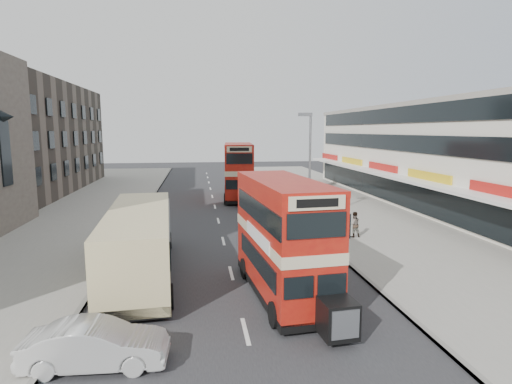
{
  "coord_description": "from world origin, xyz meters",
  "views": [
    {
      "loc": [
        -1.55,
        -11.5,
        6.89
      ],
      "look_at": [
        0.95,
        6.07,
        4.26
      ],
      "focal_mm": 29.34,
      "sensor_mm": 36.0,
      "label": 1
    }
  ],
  "objects_px": {
    "street_lamp": "(309,159)",
    "car_right_b": "(275,210)",
    "car_right_c": "(264,188)",
    "pedestrian_near": "(354,224)",
    "coach": "(139,240)",
    "car_right_a": "(295,222)",
    "bus_main": "(283,237)",
    "bus_second": "(239,171)",
    "car_left_front": "(96,345)",
    "cyclist": "(270,212)",
    "pedestrian_far": "(305,189)"
  },
  "relations": [
    {
      "from": "coach",
      "to": "car_right_a",
      "type": "xyz_separation_m",
      "value": [
        9.3,
        7.26,
        -1.0
      ]
    },
    {
      "from": "coach",
      "to": "car_right_b",
      "type": "xyz_separation_m",
      "value": [
        8.86,
        12.04,
        -1.06
      ]
    },
    {
      "from": "cyclist",
      "to": "bus_main",
      "type": "bearing_deg",
      "value": -102.01
    },
    {
      "from": "pedestrian_near",
      "to": "pedestrian_far",
      "type": "bearing_deg",
      "value": -96.38
    },
    {
      "from": "car_right_b",
      "to": "car_right_c",
      "type": "distance_m",
      "value": 12.5
    },
    {
      "from": "bus_main",
      "to": "pedestrian_far",
      "type": "distance_m",
      "value": 25.25
    },
    {
      "from": "bus_main",
      "to": "bus_second",
      "type": "relative_size",
      "value": 0.87
    },
    {
      "from": "car_left_front",
      "to": "cyclist",
      "type": "bearing_deg",
      "value": -21.58
    },
    {
      "from": "car_right_a",
      "to": "pedestrian_near",
      "type": "distance_m",
      "value": 4.03
    },
    {
      "from": "car_right_a",
      "to": "pedestrian_far",
      "type": "distance_m",
      "value": 14.14
    },
    {
      "from": "car_right_a",
      "to": "car_right_c",
      "type": "xyz_separation_m",
      "value": [
        0.62,
        17.23,
        -0.05
      ]
    },
    {
      "from": "bus_main",
      "to": "pedestrian_near",
      "type": "height_order",
      "value": "bus_main"
    },
    {
      "from": "car_left_front",
      "to": "pedestrian_near",
      "type": "xyz_separation_m",
      "value": [
        12.85,
        12.86,
        0.29
      ]
    },
    {
      "from": "street_lamp",
      "to": "car_right_b",
      "type": "distance_m",
      "value": 5.16
    },
    {
      "from": "car_right_a",
      "to": "car_right_b",
      "type": "distance_m",
      "value": 4.8
    },
    {
      "from": "car_right_a",
      "to": "car_right_c",
      "type": "distance_m",
      "value": 17.24
    },
    {
      "from": "bus_main",
      "to": "cyclist",
      "type": "bearing_deg",
      "value": -102.91
    },
    {
      "from": "car_left_front",
      "to": "car_right_b",
      "type": "bearing_deg",
      "value": -21.86
    },
    {
      "from": "car_right_c",
      "to": "pedestrian_near",
      "type": "xyz_separation_m",
      "value": [
        2.68,
        -19.55,
        0.28
      ]
    },
    {
      "from": "coach",
      "to": "car_right_a",
      "type": "distance_m",
      "value": 11.84
    },
    {
      "from": "pedestrian_near",
      "to": "coach",
      "type": "bearing_deg",
      "value": 18.63
    },
    {
      "from": "pedestrian_far",
      "to": "cyclist",
      "type": "bearing_deg",
      "value": -147.94
    },
    {
      "from": "pedestrian_near",
      "to": "car_right_c",
      "type": "bearing_deg",
      "value": -84.98
    },
    {
      "from": "bus_second",
      "to": "coach",
      "type": "bearing_deg",
      "value": 76.77
    },
    {
      "from": "bus_second",
      "to": "pedestrian_far",
      "type": "relative_size",
      "value": 5.57
    },
    {
      "from": "cyclist",
      "to": "pedestrian_far",
      "type": "bearing_deg",
      "value": 57.15
    },
    {
      "from": "car_right_a",
      "to": "car_right_b",
      "type": "relative_size",
      "value": 1.05
    },
    {
      "from": "bus_second",
      "to": "car_right_a",
      "type": "distance_m",
      "value": 14.73
    },
    {
      "from": "bus_second",
      "to": "car_right_b",
      "type": "xyz_separation_m",
      "value": [
        1.95,
        -9.6,
        -2.16
      ]
    },
    {
      "from": "coach",
      "to": "pedestrian_far",
      "type": "distance_m",
      "value": 24.79
    },
    {
      "from": "car_left_front",
      "to": "street_lamp",
      "type": "bearing_deg",
      "value": -29.62
    },
    {
      "from": "bus_second",
      "to": "car_right_c",
      "type": "relative_size",
      "value": 2.46
    },
    {
      "from": "car_right_a",
      "to": "bus_second",
      "type": "bearing_deg",
      "value": -168.58
    },
    {
      "from": "pedestrian_near",
      "to": "cyclist",
      "type": "xyz_separation_m",
      "value": [
        -4.42,
        5.83,
        -0.26
      ]
    },
    {
      "from": "bus_second",
      "to": "pedestrian_near",
      "type": "xyz_separation_m",
      "value": [
        5.68,
        -16.7,
        -1.86
      ]
    },
    {
      "from": "bus_main",
      "to": "cyclist",
      "type": "height_order",
      "value": "bus_main"
    },
    {
      "from": "bus_main",
      "to": "car_left_front",
      "type": "height_order",
      "value": "bus_main"
    },
    {
      "from": "car_left_front",
      "to": "car_right_c",
      "type": "height_order",
      "value": "car_right_c"
    },
    {
      "from": "bus_second",
      "to": "bus_main",
      "type": "bearing_deg",
      "value": 92.99
    },
    {
      "from": "street_lamp",
      "to": "pedestrian_near",
      "type": "xyz_separation_m",
      "value": [
        1.75,
        -4.69,
        -3.81
      ]
    },
    {
      "from": "bus_main",
      "to": "car_right_a",
      "type": "height_order",
      "value": "bus_main"
    },
    {
      "from": "bus_main",
      "to": "car_left_front",
      "type": "bearing_deg",
      "value": 29.61
    },
    {
      "from": "coach",
      "to": "car_right_b",
      "type": "height_order",
      "value": "coach"
    },
    {
      "from": "car_right_a",
      "to": "pedestrian_near",
      "type": "relative_size",
      "value": 3.1
    },
    {
      "from": "bus_main",
      "to": "car_right_c",
      "type": "bearing_deg",
      "value": -102.69
    },
    {
      "from": "pedestrian_far",
      "to": "cyclist",
      "type": "xyz_separation_m",
      "value": [
        -5.42,
        -9.96,
        -0.33
      ]
    },
    {
      "from": "bus_main",
      "to": "bus_second",
      "type": "height_order",
      "value": "bus_second"
    },
    {
      "from": "car_left_front",
      "to": "cyclist",
      "type": "height_order",
      "value": "cyclist"
    },
    {
      "from": "pedestrian_near",
      "to": "pedestrian_far",
      "type": "relative_size",
      "value": 0.92
    },
    {
      "from": "coach",
      "to": "car_left_front",
      "type": "height_order",
      "value": "coach"
    }
  ]
}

